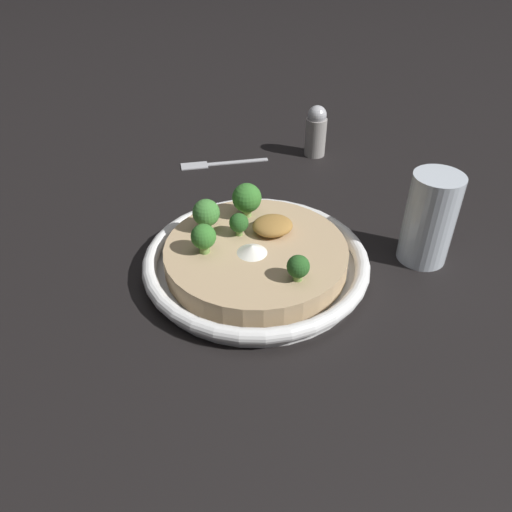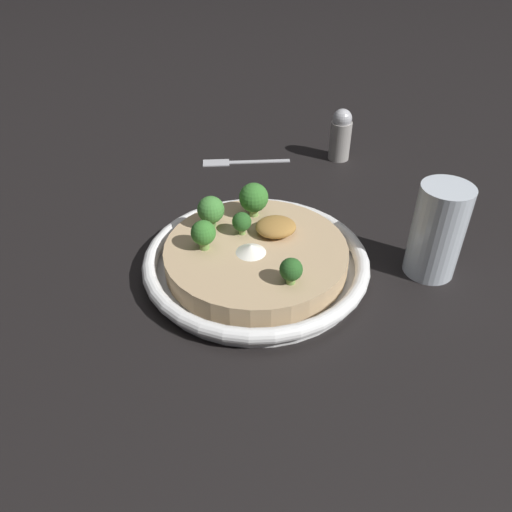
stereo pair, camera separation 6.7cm
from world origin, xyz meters
The scene contains 12 objects.
ground_plane centered at (0.00, 0.00, 0.00)m, with size 6.00×6.00×0.00m, color black.
risotto_bowl centered at (0.00, 0.00, 0.02)m, with size 0.30×0.30×0.04m.
cheese_sprinkle centered at (0.01, 0.01, 0.05)m, with size 0.04×0.04×0.01m.
crispy_onion_garnish centered at (-0.03, -0.03, 0.05)m, with size 0.06×0.05×0.02m.
broccoli_front_left centered at (-0.01, -0.08, 0.07)m, with size 0.04×0.04×0.05m.
broccoli_right centered at (0.07, -0.01, 0.06)m, with size 0.03×0.03×0.04m.
broccoli_front_right centered at (0.05, -0.06, 0.07)m, with size 0.04×0.04×0.05m.
broccoli_back_left centered at (-0.03, 0.08, 0.06)m, with size 0.03×0.03×0.03m.
broccoli_front centered at (0.01, -0.03, 0.06)m, with size 0.03×0.03×0.03m.
drinking_glass centered at (-0.23, 0.03, 0.06)m, with size 0.07×0.07×0.13m.
fork_utensil centered at (-0.01, -0.33, 0.00)m, with size 0.17×0.03×0.00m.
pepper_shaker centered at (-0.20, -0.32, 0.05)m, with size 0.04×0.04×0.10m.
Camera 1 is at (0.14, 0.51, 0.43)m, focal length 35.00 mm.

